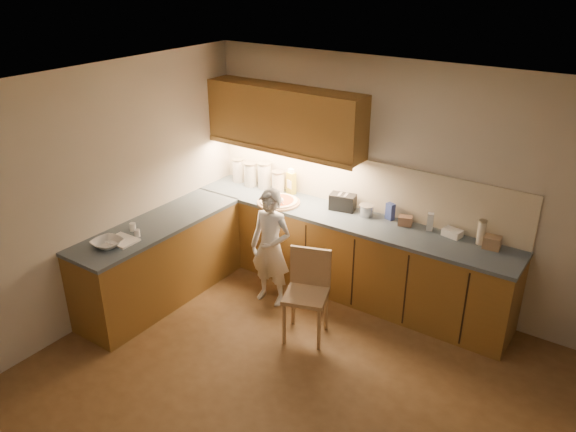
% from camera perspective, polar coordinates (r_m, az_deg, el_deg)
% --- Properties ---
extents(room, '(4.54, 4.50, 2.62)m').
position_cam_1_polar(room, '(4.34, -0.25, 0.13)').
color(room, brown).
rests_on(room, ground).
extents(l_counter, '(3.77, 2.62, 0.92)m').
position_cam_1_polar(l_counter, '(6.27, -0.68, -4.06)').
color(l_counter, olive).
rests_on(l_counter, ground).
extents(backsplash, '(3.75, 0.02, 0.58)m').
position_cam_1_polar(backsplash, '(6.27, 7.29, 3.30)').
color(backsplash, beige).
rests_on(backsplash, l_counter).
extents(upper_cabinets, '(1.95, 0.36, 0.73)m').
position_cam_1_polar(upper_cabinets, '(6.38, -0.35, 9.91)').
color(upper_cabinets, olive).
rests_on(upper_cabinets, ground).
extents(pizza_on_board, '(0.49, 0.49, 0.20)m').
position_cam_1_polar(pizza_on_board, '(6.43, -0.95, 1.48)').
color(pizza_on_board, tan).
rests_on(pizza_on_board, l_counter).
extents(child, '(0.50, 0.34, 1.32)m').
position_cam_1_polar(child, '(6.02, -1.75, -3.22)').
color(child, silver).
rests_on(child, ground).
extents(wooden_chair, '(0.52, 0.52, 0.91)m').
position_cam_1_polar(wooden_chair, '(5.58, 2.01, -7.27)').
color(wooden_chair, tan).
rests_on(wooden_chair, ground).
extents(mixing_bowl, '(0.29, 0.29, 0.07)m').
position_cam_1_polar(mixing_bowl, '(5.74, -17.89, -2.66)').
color(mixing_bowl, silver).
rests_on(mixing_bowl, l_counter).
extents(canister_a, '(0.15, 0.15, 0.30)m').
position_cam_1_polar(canister_a, '(7.06, -5.09, 4.67)').
color(canister_a, silver).
rests_on(canister_a, l_counter).
extents(canister_b, '(0.17, 0.17, 0.30)m').
position_cam_1_polar(canister_b, '(6.91, -3.82, 4.28)').
color(canister_b, beige).
rests_on(canister_b, l_counter).
extents(canister_c, '(0.17, 0.17, 0.32)m').
position_cam_1_polar(canister_c, '(6.83, -2.39, 4.16)').
color(canister_c, silver).
rests_on(canister_c, l_counter).
extents(canister_d, '(0.16, 0.16, 0.26)m').
position_cam_1_polar(canister_d, '(6.71, -0.99, 3.53)').
color(canister_d, silver).
rests_on(canister_d, l_counter).
extents(oil_jug, '(0.12, 0.11, 0.31)m').
position_cam_1_polar(oil_jug, '(6.66, 0.32, 3.44)').
color(oil_jug, gold).
rests_on(oil_jug, l_counter).
extents(toaster, '(0.31, 0.22, 0.18)m').
position_cam_1_polar(toaster, '(6.27, 5.58, 1.42)').
color(toaster, black).
rests_on(toaster, l_counter).
extents(steel_pot, '(0.16, 0.16, 0.13)m').
position_cam_1_polar(steel_pot, '(6.16, 7.98, 0.58)').
color(steel_pot, '#B1B1B6').
rests_on(steel_pot, l_counter).
extents(blue_box, '(0.11, 0.09, 0.18)m').
position_cam_1_polar(blue_box, '(6.11, 10.35, 0.47)').
color(blue_box, '#324496').
rests_on(blue_box, l_counter).
extents(card_box_a, '(0.17, 0.14, 0.10)m').
position_cam_1_polar(card_box_a, '(6.02, 11.82, -0.48)').
color(card_box_a, '#A57759').
rests_on(card_box_a, l_counter).
extents(white_bottle, '(0.08, 0.08, 0.19)m').
position_cam_1_polar(white_bottle, '(5.95, 14.24, -0.57)').
color(white_bottle, white).
rests_on(white_bottle, l_counter).
extents(flat_pack, '(0.21, 0.16, 0.07)m').
position_cam_1_polar(flat_pack, '(5.90, 16.36, -1.65)').
color(flat_pack, white).
rests_on(flat_pack, l_counter).
extents(tall_jar, '(0.08, 0.08, 0.26)m').
position_cam_1_polar(tall_jar, '(5.79, 19.05, -1.55)').
color(tall_jar, silver).
rests_on(tall_jar, l_counter).
extents(card_box_b, '(0.17, 0.14, 0.12)m').
position_cam_1_polar(card_box_b, '(5.77, 20.02, -2.54)').
color(card_box_b, tan).
rests_on(card_box_b, l_counter).
extents(dough_cloth, '(0.30, 0.24, 0.02)m').
position_cam_1_polar(dough_cloth, '(5.81, -16.53, -2.40)').
color(dough_cloth, white).
rests_on(dough_cloth, l_counter).
extents(spice_jar_a, '(0.07, 0.07, 0.08)m').
position_cam_1_polar(spice_jar_a, '(5.99, -15.49, -1.08)').
color(spice_jar_a, white).
rests_on(spice_jar_a, l_counter).
extents(spice_jar_b, '(0.07, 0.07, 0.08)m').
position_cam_1_polar(spice_jar_b, '(5.86, -15.08, -1.69)').
color(spice_jar_b, silver).
rests_on(spice_jar_b, l_counter).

